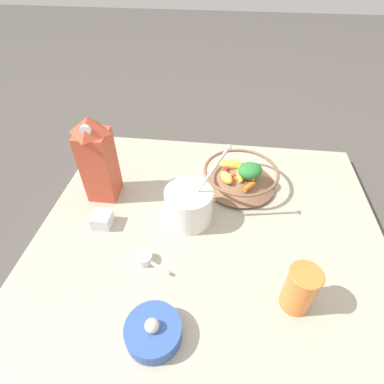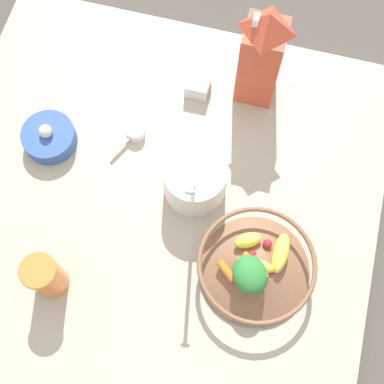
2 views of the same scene
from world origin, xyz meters
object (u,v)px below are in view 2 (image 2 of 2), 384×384
at_px(drinking_cup, 45,276).
at_px(garlic_bowl, 49,137).
at_px(yogurt_tub, 195,179).
at_px(fruit_bowl, 256,266).
at_px(milk_carton, 261,56).
at_px(spice_jar, 198,86).

relative_size(drinking_cup, garlic_bowl, 1.02).
xyz_separation_m(yogurt_tub, garlic_bowl, (-0.03, -0.34, -0.04)).
bearing_deg(fruit_bowl, milk_carton, -168.16).
relative_size(milk_carton, spice_jar, 5.07).
relative_size(yogurt_tub, drinking_cup, 2.10).
height_order(fruit_bowl, milk_carton, milk_carton).
height_order(milk_carton, spice_jar, milk_carton).
xyz_separation_m(yogurt_tub, spice_jar, (-0.24, -0.05, -0.04)).
bearing_deg(garlic_bowl, drinking_cup, 20.09).
distance_m(drinking_cup, garlic_bowl, 0.32).
bearing_deg(spice_jar, garlic_bowl, -53.74).
bearing_deg(drinking_cup, fruit_bowl, 107.64).
distance_m(milk_carton, garlic_bowl, 0.50).
distance_m(drinking_cup, spice_jar, 0.54).
relative_size(spice_jar, garlic_bowl, 0.45).
bearing_deg(yogurt_tub, drinking_cup, -40.49).
bearing_deg(yogurt_tub, spice_jar, -167.36).
bearing_deg(fruit_bowl, yogurt_tub, -131.93).
height_order(fruit_bowl, spice_jar, fruit_bowl).
bearing_deg(garlic_bowl, milk_carton, 120.61).
xyz_separation_m(drinking_cup, garlic_bowl, (-0.30, -0.11, -0.04)).
distance_m(fruit_bowl, drinking_cup, 0.41).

